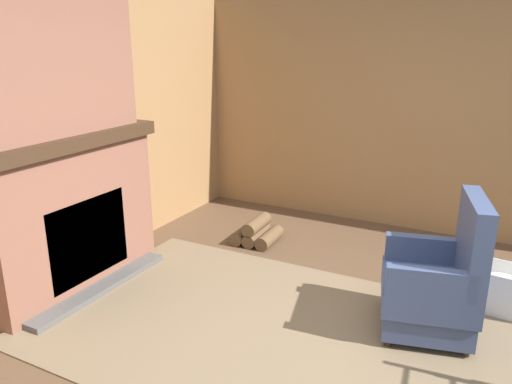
{
  "coord_description": "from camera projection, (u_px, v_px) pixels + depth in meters",
  "views": [
    {
      "loc": [
        0.69,
        -2.73,
        2.03
      ],
      "look_at": [
        -1.0,
        0.52,
        0.9
      ],
      "focal_mm": 35.0,
      "sensor_mm": 36.0,
      "label": 1
    }
  ],
  "objects": [
    {
      "name": "wood_panel_wall_left",
      "position": [
        39.0,
        138.0,
        4.04
      ],
      "size": [
        0.06,
        5.97,
        2.52
      ],
      "color": "#9E7247",
      "rests_on": "ground"
    },
    {
      "name": "laundry_basket",
      "position": [
        502.0,
        289.0,
        3.85
      ],
      "size": [
        0.53,
        0.39,
        0.35
      ],
      "rotation": [
        0.0,
        0.0,
        -0.12
      ],
      "color": "white",
      "rests_on": "ground"
    },
    {
      "name": "fireplace_hearth",
      "position": [
        70.0,
        213.0,
        4.11
      ],
      "size": [
        0.63,
        1.69,
        1.31
      ],
      "color": "brown",
      "rests_on": "ground"
    },
    {
      "name": "storage_case",
      "position": [
        105.0,
        116.0,
        4.38
      ],
      "size": [
        0.18,
        0.21,
        0.12
      ],
      "color": "gray",
      "rests_on": "fireplace_hearth"
    },
    {
      "name": "firewood_stack",
      "position": [
        257.0,
        233.0,
        5.17
      ],
      "size": [
        0.45,
        0.45,
        0.27
      ],
      "rotation": [
        0.0,
        0.0,
        0.04
      ],
      "color": "brown",
      "rests_on": "ground"
    },
    {
      "name": "armchair",
      "position": [
        436.0,
        286.0,
        3.5
      ],
      "size": [
        0.76,
        0.79,
        1.03
      ],
      "rotation": [
        0.0,
        0.0,
        3.38
      ],
      "color": "#3D4C75",
      "rests_on": "ground"
    },
    {
      "name": "ground_plane",
      "position": [
        356.0,
        367.0,
        3.22
      ],
      "size": [
        14.0,
        14.0,
        0.0
      ],
      "primitive_type": "plane",
      "color": "brown"
    },
    {
      "name": "wood_panel_wall_back",
      "position": [
        444.0,
        116.0,
        5.13
      ],
      "size": [
        5.97,
        0.09,
        2.52
      ],
      "color": "#9E7247",
      "rests_on": "ground"
    },
    {
      "name": "chimney_breast",
      "position": [
        50.0,
        56.0,
        3.75
      ],
      "size": [
        0.37,
        1.4,
        1.18
      ],
      "color": "brown",
      "rests_on": "fireplace_hearth"
    },
    {
      "name": "area_rug",
      "position": [
        314.0,
        342.0,
        3.47
      ],
      "size": [
        4.03,
        2.16,
        0.01
      ],
      "color": "#7A664C",
      "rests_on": "ground"
    }
  ]
}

